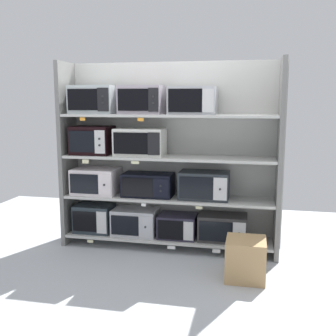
% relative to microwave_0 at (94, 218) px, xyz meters
% --- Properties ---
extents(ground, '(6.39, 6.00, 0.02)m').
position_rel_microwave_0_xyz_m(ground, '(0.91, -1.00, -0.31)').
color(ground, '#B2B7BC').
extents(back_panel, '(2.59, 0.04, 2.15)m').
position_rel_microwave_0_xyz_m(back_panel, '(0.91, 0.25, 0.77)').
color(back_panel, '#B2B2AD').
rests_on(back_panel, ground).
extents(upright_left, '(0.05, 0.45, 2.15)m').
position_rel_microwave_0_xyz_m(upright_left, '(-0.31, 0.00, 0.77)').
color(upright_left, slate).
rests_on(upright_left, ground).
extents(upright_right, '(0.05, 0.45, 2.15)m').
position_rel_microwave_0_xyz_m(upright_right, '(2.14, 0.00, 0.77)').
color(upright_right, slate).
rests_on(upright_right, ground).
extents(shelf_0, '(2.39, 0.45, 0.03)m').
position_rel_microwave_0_xyz_m(shelf_0, '(0.91, 0.00, -0.18)').
color(shelf_0, beige).
rests_on(shelf_0, ground).
extents(microwave_0, '(0.45, 0.34, 0.33)m').
position_rel_microwave_0_xyz_m(microwave_0, '(0.00, 0.00, 0.00)').
color(microwave_0, '#263037').
rests_on(microwave_0, shelf_0).
extents(microwave_1, '(0.52, 0.37, 0.31)m').
position_rel_microwave_0_xyz_m(microwave_1, '(0.52, -0.00, -0.01)').
color(microwave_1, '#B8BAC0').
rests_on(microwave_1, shelf_0).
extents(microwave_2, '(0.43, 0.35, 0.27)m').
position_rel_microwave_0_xyz_m(microwave_2, '(1.03, -0.00, -0.03)').
color(microwave_2, '#2A273A').
rests_on(microwave_2, shelf_0).
extents(microwave_3, '(0.54, 0.35, 0.29)m').
position_rel_microwave_0_xyz_m(microwave_3, '(1.55, -0.00, -0.02)').
color(microwave_3, '#333132').
rests_on(microwave_3, shelf_0).
extents(price_tag_0, '(0.07, 0.00, 0.03)m').
position_rel_microwave_0_xyz_m(price_tag_0, '(0.03, -0.22, -0.22)').
color(price_tag_0, beige).
extents(price_tag_1, '(0.09, 0.00, 0.04)m').
position_rel_microwave_0_xyz_m(price_tag_1, '(1.00, -0.22, -0.22)').
color(price_tag_1, white).
extents(price_tag_2, '(0.08, 0.00, 0.04)m').
position_rel_microwave_0_xyz_m(price_tag_2, '(1.50, -0.22, -0.22)').
color(price_tag_2, white).
extents(shelf_1, '(2.39, 0.45, 0.03)m').
position_rel_microwave_0_xyz_m(shelf_1, '(0.91, 0.00, 0.29)').
color(shelf_1, beige).
extents(microwave_4, '(0.52, 0.42, 0.30)m').
position_rel_microwave_0_xyz_m(microwave_4, '(0.04, -0.00, 0.46)').
color(microwave_4, silver).
rests_on(microwave_4, shelf_1).
extents(microwave_5, '(0.58, 0.35, 0.27)m').
position_rel_microwave_0_xyz_m(microwave_5, '(0.68, -0.00, 0.44)').
color(microwave_5, black).
rests_on(microwave_5, shelf_1).
extents(microwave_6, '(0.55, 0.36, 0.31)m').
position_rel_microwave_0_xyz_m(microwave_6, '(1.33, -0.00, 0.46)').
color(microwave_6, '#272D33').
rests_on(microwave_6, shelf_1).
extents(price_tag_3, '(0.05, 0.00, 0.03)m').
position_rel_microwave_0_xyz_m(price_tag_3, '(0.68, -0.22, 0.26)').
color(price_tag_3, white).
extents(price_tag_4, '(0.07, 0.00, 0.03)m').
position_rel_microwave_0_xyz_m(price_tag_4, '(1.31, -0.22, 0.26)').
color(price_tag_4, beige).
extents(shelf_2, '(2.39, 0.45, 0.03)m').
position_rel_microwave_0_xyz_m(shelf_2, '(0.91, 0.00, 0.77)').
color(shelf_2, beige).
extents(microwave_7, '(0.46, 0.37, 0.33)m').
position_rel_microwave_0_xyz_m(microwave_7, '(0.01, -0.00, 0.95)').
color(microwave_7, black).
rests_on(microwave_7, shelf_2).
extents(microwave_8, '(0.56, 0.34, 0.31)m').
position_rel_microwave_0_xyz_m(microwave_8, '(0.59, -0.00, 0.94)').
color(microwave_8, silver).
rests_on(microwave_8, shelf_2).
extents(price_tag_5, '(0.08, 0.00, 0.04)m').
position_rel_microwave_0_xyz_m(price_tag_5, '(0.01, -0.22, 0.73)').
color(price_tag_5, beige).
extents(price_tag_6, '(0.09, 0.00, 0.03)m').
position_rel_microwave_0_xyz_m(price_tag_6, '(0.59, -0.22, 0.73)').
color(price_tag_6, beige).
extents(shelf_3, '(2.39, 0.45, 0.03)m').
position_rel_microwave_0_xyz_m(shelf_3, '(0.91, 0.00, 1.24)').
color(shelf_3, beige).
extents(microwave_9, '(0.51, 0.36, 0.32)m').
position_rel_microwave_0_xyz_m(microwave_9, '(0.03, -0.00, 1.42)').
color(microwave_9, '#B2BDBF').
rests_on(microwave_9, shelf_3).
extents(microwave_10, '(0.48, 0.38, 0.32)m').
position_rel_microwave_0_xyz_m(microwave_10, '(0.61, -0.00, 1.41)').
color(microwave_10, '#A499A6').
rests_on(microwave_10, shelf_3).
extents(microwave_11, '(0.51, 0.39, 0.30)m').
position_rel_microwave_0_xyz_m(microwave_11, '(1.19, -0.00, 1.41)').
color(microwave_11, '#AFB2B8').
rests_on(microwave_11, shelf_3).
extents(price_tag_7, '(0.06, 0.00, 0.04)m').
position_rel_microwave_0_xyz_m(price_tag_7, '(-0.01, -0.22, 1.20)').
color(price_tag_7, orange).
extents(price_tag_8, '(0.07, 0.00, 0.04)m').
position_rel_microwave_0_xyz_m(price_tag_8, '(0.66, -0.22, 1.20)').
color(price_tag_8, orange).
extents(shipping_carton, '(0.38, 0.38, 0.39)m').
position_rel_microwave_0_xyz_m(shipping_carton, '(1.82, -0.67, -0.11)').
color(shipping_carton, tan).
rests_on(shipping_carton, ground).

